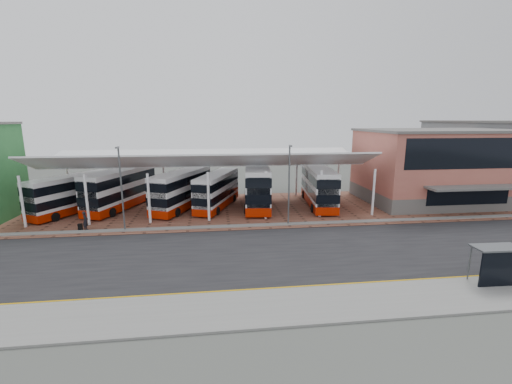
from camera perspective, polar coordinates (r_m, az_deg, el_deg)
The scene contains 20 objects.
ground at distance 28.88m, azimuth 4.14°, elevation -9.33°, with size 140.00×140.00×0.00m, color #444742.
road at distance 27.97m, azimuth 4.54°, elevation -10.05°, with size 120.00×14.00×0.02m, color black.
forecourt at distance 41.39m, azimuth 3.41°, elevation -2.62°, with size 72.00×16.00×0.06m, color brown.
sidewalk at distance 20.96m, azimuth 9.11°, elevation -18.04°, with size 120.00×4.00×0.14m, color slate.
north_kerb at distance 34.61m, azimuth 2.17°, elevation -5.50°, with size 120.00×0.80×0.14m, color slate.
yellow_line_near at distance 22.66m, azimuth 7.67°, elevation -15.66°, with size 120.00×0.12×0.01m, color #D09902.
yellow_line_far at distance 22.92m, azimuth 7.47°, elevation -15.32°, with size 120.00×0.12×0.01m, color #D09902.
canopy at distance 40.58m, azimuth -7.96°, elevation 5.29°, with size 37.00×11.63×7.07m.
terminal at distance 49.58m, azimuth 27.95°, elevation 3.89°, with size 18.40×14.40×9.25m.
lamp_west at distance 34.33m, azimuth -21.54°, elevation 0.89°, with size 0.16×0.90×8.07m.
lamp_east at distance 34.01m, azimuth 5.54°, elevation 1.58°, with size 0.16×0.90×8.07m.
bus_0 at distance 43.86m, azimuth -28.22°, elevation -0.33°, with size 7.22×10.19×4.28m.
bus_1 at distance 43.56m, azimuth -21.64°, elevation 0.44°, with size 6.42×11.48×4.65m.
bus_2 at distance 41.39m, azimuth -12.26°, elevation 0.32°, with size 6.61×10.92×4.46m.
bus_3 at distance 41.20m, azimuth -6.49°, elevation 0.24°, with size 5.63×10.22×4.14m.
bus_4 at distance 41.78m, azimuth 0.16°, elevation 1.08°, with size 3.96×12.34×5.00m.
bus_5 at distance 42.76m, azimuth 10.38°, elevation 0.90°, with size 3.86×11.50×4.65m.
pedestrian at distance 36.58m, azimuth -26.54°, elevation -4.32°, with size 0.68×0.45×1.88m, color black.
suitcase at distance 37.02m, azimuth -27.25°, elevation -5.20°, with size 0.38×0.27×0.64m, color black.
bus_shelter at distance 27.16m, azimuth 35.81°, elevation -9.39°, with size 3.08×1.49×2.43m.
Camera 1 is at (-5.31, -26.36, 10.55)m, focal length 24.00 mm.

